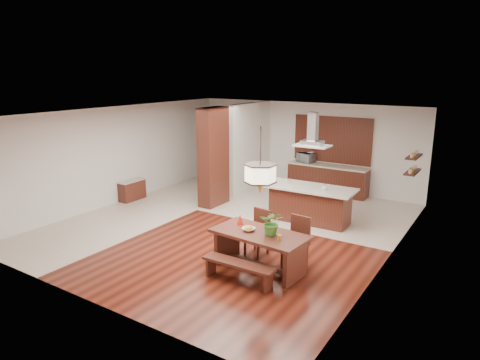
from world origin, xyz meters
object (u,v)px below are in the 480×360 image
Objects in this scene: dining_bench at (238,272)px; kitchen_island at (310,204)px; island_cup at (324,188)px; microwave at (306,158)px; fruit_bowl at (249,229)px; hallway_console at (132,190)px; dining_table at (259,242)px; dining_chair_right at (295,242)px; foliage_plant at (272,223)px; range_hood at (313,129)px; pendant_lantern at (260,161)px; dining_chair_left at (257,233)px.

dining_bench is 0.62× the size of kitchen_island.
microwave reaches higher than island_cup.
fruit_bowl is 3.23m from kitchen_island.
island_cup is at bearing 9.89° from hallway_console.
dining_chair_right is at bearing 46.19° from dining_table.
microwave is (-1.74, 6.07, 0.52)m from dining_table.
dining_bench is 3.84m from island_cup.
dining_chair_right is 6.00m from microwave.
foliage_plant is 3.52m from range_hood.
microwave reaches higher than fruit_bowl.
fruit_bowl is (-0.24, -0.03, -1.42)m from pendant_lantern.
range_hood reaches higher than microwave.
pendant_lantern is (-0.52, -0.54, 1.73)m from dining_chair_right.
range_hood is at bearing 163.59° from island_cup.
fruit_bowl reaches higher than dining_bench.
fruit_bowl is 0.11× the size of kitchen_island.
dining_table is 6.34m from microwave.
hallway_console is 1.58× the size of microwave.
hallway_console is 0.60× the size of dining_bench.
range_hood is at bearing 93.87° from dining_bench.
hallway_console is 6.38m from foliage_plant.
dining_chair_left is 2.57m from kitchen_island.
dining_table is 0.76m from dining_chair_left.
pendant_lantern is at bearing -92.21° from island_cup.
hallway_console is 0.98× the size of range_hood.
pendant_lantern reaches higher than hallway_console.
foliage_plant is at bearing 4.29° from dining_table.
microwave is (-1.69, 6.76, 0.90)m from dining_bench.
dining_bench is at bearing -25.55° from hallway_console.
microwave is at bearing 103.87° from fruit_bowl.
hallway_console is at bearing 160.50° from dining_table.
dining_table is 2.20× the size of range_hood.
microwave is (-1.43, 2.89, -1.36)m from range_hood.
dining_chair_left is 7.93× the size of island_cup.
foliage_plant is 4.01× the size of island_cup.
dining_bench is 2.63× the size of microwave.
dining_chair_right reaches higher than dining_bench.
fruit_bowl is (0.19, -0.65, 0.33)m from dining_chair_left.
island_cup is (-0.14, 3.04, -0.03)m from foliage_plant.
hallway_console is 0.85× the size of dining_chair_right.
dining_chair_right is (0.52, 0.54, -0.07)m from dining_table.
fruit_bowl is at bearing -174.23° from foliage_plant.
hallway_console is 7.03× the size of island_cup.
dining_bench is 1.42× the size of dining_chair_right.
dining_bench is 1.12× the size of pendant_lantern.
fruit_bowl is (-0.18, 0.66, 0.62)m from dining_bench.
hallway_console is at bearing 154.45° from dining_bench.
dining_bench is 1.63× the size of range_hood.
microwave is (-1.86, 3.01, 0.08)m from island_cup.
dining_bench is at bearing -114.15° from foliage_plant.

